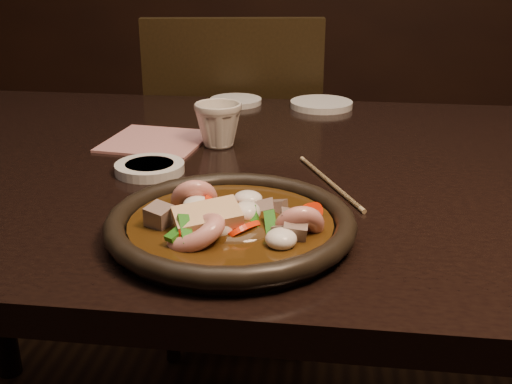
# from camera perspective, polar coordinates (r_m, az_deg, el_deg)

# --- Properties ---
(table) EXTENTS (1.60, 0.90, 0.75)m
(table) POSITION_cam_1_polar(r_m,az_deg,el_deg) (1.05, 0.36, -1.44)
(table) COLOR black
(table) RESTS_ON floor
(chair) EXTENTS (0.50, 0.50, 0.92)m
(chair) POSITION_cam_1_polar(r_m,az_deg,el_deg) (1.70, -1.88, 1.48)
(chair) COLOR black
(chair) RESTS_ON floor
(plate) EXTENTS (0.30, 0.30, 0.03)m
(plate) POSITION_cam_1_polar(r_m,az_deg,el_deg) (0.77, -2.25, -2.96)
(plate) COLOR black
(plate) RESTS_ON table
(stirfry) EXTENTS (0.22, 0.17, 0.06)m
(stirfry) POSITION_cam_1_polar(r_m,az_deg,el_deg) (0.76, -2.11, -2.75)
(stirfry) COLOR #321E09
(stirfry) RESTS_ON plate
(soy_dish) EXTENTS (0.11, 0.11, 0.01)m
(soy_dish) POSITION_cam_1_polar(r_m,az_deg,el_deg) (0.99, -9.43, 2.12)
(soy_dish) COLOR silver
(soy_dish) RESTS_ON table
(saucer_left) EXTENTS (0.11, 0.11, 0.01)m
(saucer_left) POSITION_cam_1_polar(r_m,az_deg,el_deg) (1.41, -1.81, 8.08)
(saucer_left) COLOR silver
(saucer_left) RESTS_ON table
(saucer_right) EXTENTS (0.13, 0.13, 0.01)m
(saucer_right) POSITION_cam_1_polar(r_m,az_deg,el_deg) (1.38, 5.84, 7.76)
(saucer_right) COLOR silver
(saucer_right) RESTS_ON table
(tea_cup) EXTENTS (0.10, 0.09, 0.08)m
(tea_cup) POSITION_cam_1_polar(r_m,az_deg,el_deg) (1.10, -3.37, 6.12)
(tea_cup) COLOR beige
(tea_cup) RESTS_ON table
(chopsticks) EXTENTS (0.10, 0.21, 0.01)m
(chopsticks) POSITION_cam_1_polar(r_m,az_deg,el_deg) (0.94, 6.57, 0.88)
(chopsticks) COLOR tan
(chopsticks) RESTS_ON table
(napkin) EXTENTS (0.18, 0.18, 0.00)m
(napkin) POSITION_cam_1_polar(r_m,az_deg,el_deg) (1.15, -8.90, 4.50)
(napkin) COLOR #B0706C
(napkin) RESTS_ON table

